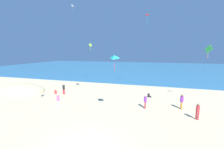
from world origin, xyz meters
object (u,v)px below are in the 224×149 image
at_px(kite_teal, 114,57).
at_px(kite_lime, 90,45).
at_px(person_8, 198,110).
at_px(kite_green, 209,49).
at_px(person_2, 149,95).
at_px(kite_white, 73,6).
at_px(person_0, 145,101).
at_px(person_3, 56,92).
at_px(person_4, 58,99).
at_px(person_6, 182,101).
at_px(kite_red, 147,14).
at_px(person_1, 64,88).

xyz_separation_m(kite_teal, kite_lime, (-9.71, 16.44, 1.93)).
distance_m(kite_teal, kite_lime, 19.19).
height_order(person_8, kite_green, kite_green).
xyz_separation_m(person_2, kite_lime, (-12.99, 9.53, 7.51)).
relative_size(person_8, kite_green, 0.96).
height_order(person_2, kite_white, kite_white).
distance_m(person_0, person_3, 13.47).
height_order(person_4, person_6, person_6).
xyz_separation_m(person_3, kite_red, (12.90, 6.29, 11.82)).
relative_size(person_1, person_8, 1.04).
bearing_deg(person_0, person_6, 20.07).
relative_size(person_4, kite_green, 0.93).
bearing_deg(person_1, person_0, 77.22).
bearing_deg(person_3, kite_red, -93.80).
relative_size(person_4, kite_white, 1.78).
bearing_deg(person_4, person_0, 68.22).
bearing_deg(person_4, kite_teal, 51.13).
xyz_separation_m(person_3, person_6, (17.18, -1.20, 0.70)).
height_order(kite_lime, kite_white, kite_white).
relative_size(person_3, kite_teal, 0.43).
bearing_deg(kite_green, kite_red, 148.26).
xyz_separation_m(person_3, kite_white, (3.01, 0.98, 12.35)).
height_order(person_8, kite_red, kite_red).
bearing_deg(person_8, person_1, -57.90).
distance_m(person_1, kite_red, 17.17).
bearing_deg(kite_teal, person_3, 155.41).
xyz_separation_m(kite_teal, kite_white, (-7.39, 5.73, 6.79)).
relative_size(person_4, kite_red, 0.90).
distance_m(person_3, person_6, 17.24).
height_order(person_0, person_1, person_1).
bearing_deg(kite_white, kite_green, 2.57).
bearing_deg(person_0, person_2, 92.60).
distance_m(person_1, person_8, 17.06).
height_order(person_2, kite_red, kite_red).
distance_m(person_0, person_4, 9.92).
bearing_deg(person_2, kite_teal, -92.02).
distance_m(person_2, person_8, 7.18).
xyz_separation_m(person_2, person_8, (4.42, -5.62, 0.66)).
xyz_separation_m(person_1, kite_lime, (-0.72, 11.61, 6.82)).
xyz_separation_m(kite_lime, kite_white, (2.32, -10.71, 4.86)).
bearing_deg(person_8, kite_lime, -86.96).
height_order(kite_lime, kite_green, kite_lime).
distance_m(person_6, kite_green, 7.05).
bearing_deg(kite_white, person_4, -83.24).
distance_m(person_0, person_6, 3.97).
bearing_deg(person_0, kite_green, 36.38).
xyz_separation_m(person_1, kite_green, (18.83, 1.68, 5.66)).
bearing_deg(kite_green, person_0, -151.26).
bearing_deg(kite_red, kite_lime, 156.16).
bearing_deg(person_4, kite_white, 152.21).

